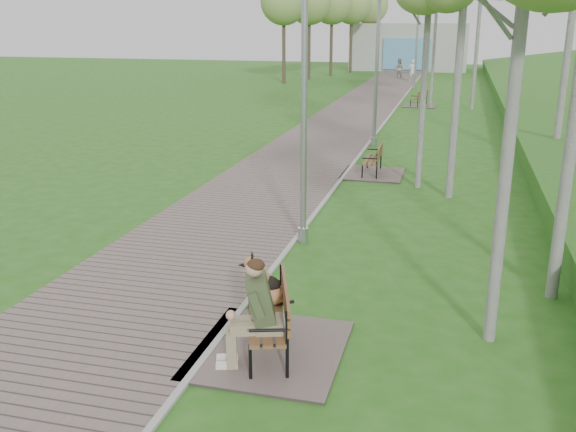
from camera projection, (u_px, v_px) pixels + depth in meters
ground at (241, 312)px, 9.94m from camera, size 120.00×120.00×0.00m
walkway at (352, 115)px, 30.24m from camera, size 3.50×67.00×0.04m
kerb at (390, 116)px, 29.81m from camera, size 0.10×67.00×0.05m
building_north at (409, 47)px, 56.84m from camera, size 10.00×5.20×4.00m
bench_main at (262, 320)px, 8.60m from camera, size 1.97×2.18×1.71m
bench_second at (372, 168)px, 18.67m from camera, size 1.72×1.92×1.06m
bench_third at (419, 103)px, 33.39m from camera, size 1.64×1.82×1.01m
lamp_post_near at (304, 120)px, 12.30m from camera, size 0.21×0.21×5.34m
lamp_post_second at (377, 73)px, 22.17m from camera, size 0.21×0.21×5.51m
lamp_post_third at (417, 46)px, 41.26m from camera, size 0.22×0.22×5.73m
pedestrian_near at (412, 71)px, 46.07m from camera, size 0.68×0.57×1.58m
pedestrian_far at (399, 69)px, 48.79m from camera, size 0.82×0.69×1.49m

